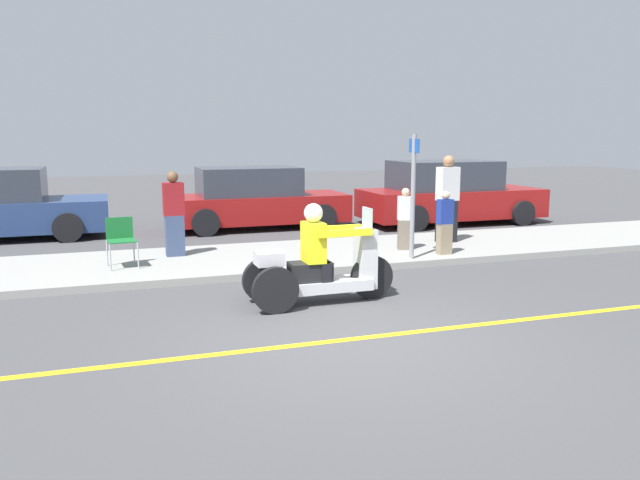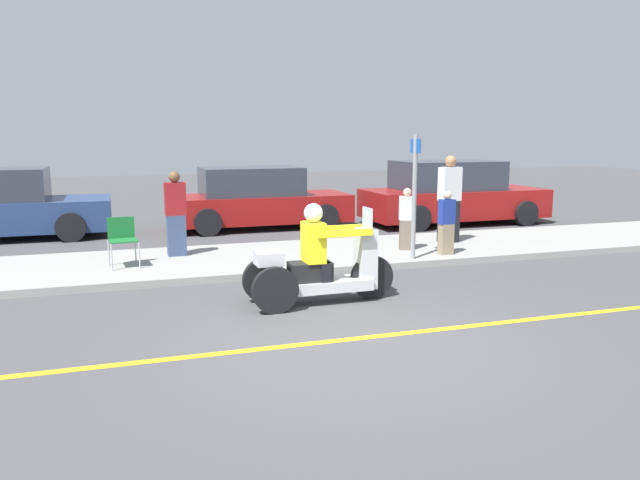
# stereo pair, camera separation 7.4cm
# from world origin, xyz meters

# --- Properties ---
(ground_plane) EXTENTS (60.00, 60.00, 0.00)m
(ground_plane) POSITION_xyz_m (0.00, 0.00, 0.00)
(ground_plane) COLOR #424244
(lane_stripe) EXTENTS (24.00, 0.12, 0.01)m
(lane_stripe) POSITION_xyz_m (0.14, 0.00, 0.00)
(lane_stripe) COLOR gold
(lane_stripe) RESTS_ON ground
(sidewalk_strip) EXTENTS (28.00, 2.80, 0.12)m
(sidewalk_strip) POSITION_xyz_m (0.00, 4.60, 0.06)
(sidewalk_strip) COLOR gray
(sidewalk_strip) RESTS_ON ground
(motorcycle_trike) EXTENTS (2.12, 0.71, 1.40)m
(motorcycle_trike) POSITION_xyz_m (0.13, 1.60, 0.51)
(motorcycle_trike) COLOR black
(motorcycle_trike) RESTS_ON ground
(spectator_near_curb) EXTENTS (0.29, 0.18, 1.18)m
(spectator_near_curb) POSITION_xyz_m (3.27, 3.64, 0.69)
(spectator_near_curb) COLOR gray
(spectator_near_curb) RESTS_ON sidewalk_strip
(spectator_far_back) EXTENTS (0.32, 0.24, 1.19)m
(spectator_far_back) POSITION_xyz_m (2.78, 4.29, 0.69)
(spectator_far_back) COLOR #726656
(spectator_far_back) RESTS_ON sidewalk_strip
(spectator_end_of_line) EXTENTS (0.44, 0.29, 1.77)m
(spectator_end_of_line) POSITION_xyz_m (3.97, 4.78, 0.98)
(spectator_end_of_line) COLOR black
(spectator_end_of_line) RESTS_ON sidewalk_strip
(spectator_by_tree) EXTENTS (0.37, 0.23, 1.54)m
(spectator_by_tree) POSITION_xyz_m (-1.47, 5.09, 0.86)
(spectator_by_tree) COLOR #38476B
(spectator_by_tree) RESTS_ON sidewalk_strip
(folding_chair_set_back) EXTENTS (0.51, 0.51, 0.82)m
(folding_chair_set_back) POSITION_xyz_m (-2.42, 4.45, 0.62)
(folding_chair_set_back) COLOR #A5A8AD
(folding_chair_set_back) RESTS_ON sidewalk_strip
(parked_car_lot_center) EXTENTS (4.39, 1.92, 1.51)m
(parked_car_lot_center) POSITION_xyz_m (0.84, 8.67, 0.71)
(parked_car_lot_center) COLOR maroon
(parked_car_lot_center) RESTS_ON ground
(parked_car_lot_far) EXTENTS (4.70, 2.11, 1.63)m
(parked_car_lot_far) POSITION_xyz_m (5.83, 7.88, 0.76)
(parked_car_lot_far) COLOR maroon
(parked_car_lot_far) RESTS_ON ground
(street_sign) EXTENTS (0.08, 0.36, 2.20)m
(street_sign) POSITION_xyz_m (2.50, 3.45, 1.32)
(street_sign) COLOR gray
(street_sign) RESTS_ON sidewalk_strip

